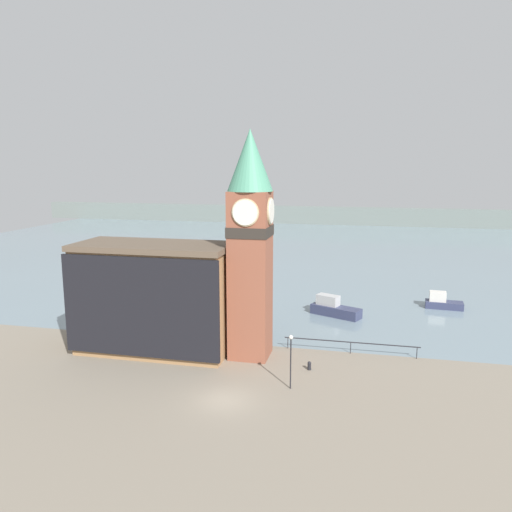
{
  "coord_description": "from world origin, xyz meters",
  "views": [
    {
      "loc": [
        9.56,
        -32.19,
        16.71
      ],
      "look_at": [
        0.84,
        6.62,
        9.45
      ],
      "focal_mm": 35.0,
      "sensor_mm": 36.0,
      "label": 1
    }
  ],
  "objects_px": {
    "boat_near": "(334,308)",
    "lamp_post": "(291,352)",
    "mooring_bollard_near": "(309,365)",
    "clock_tower": "(250,239)",
    "pier_building": "(154,298)",
    "boat_far": "(442,302)"
  },
  "relations": [
    {
      "from": "pier_building",
      "to": "boat_near",
      "type": "bearing_deg",
      "value": 43.54
    },
    {
      "from": "clock_tower",
      "to": "boat_far",
      "type": "bearing_deg",
      "value": 46.26
    },
    {
      "from": "boat_near",
      "to": "mooring_bollard_near",
      "type": "relative_size",
      "value": 8.1
    },
    {
      "from": "pier_building",
      "to": "boat_far",
      "type": "distance_m",
      "value": 34.43
    },
    {
      "from": "pier_building",
      "to": "lamp_post",
      "type": "xyz_separation_m",
      "value": [
        13.26,
        -5.19,
        -2.03
      ]
    },
    {
      "from": "pier_building",
      "to": "boat_near",
      "type": "distance_m",
      "value": 21.35
    },
    {
      "from": "clock_tower",
      "to": "lamp_post",
      "type": "distance_m",
      "value": 10.54
    },
    {
      "from": "boat_far",
      "to": "mooring_bollard_near",
      "type": "relative_size",
      "value": 5.99
    },
    {
      "from": "mooring_bollard_near",
      "to": "lamp_post",
      "type": "distance_m",
      "value": 4.7
    },
    {
      "from": "mooring_bollard_near",
      "to": "boat_far",
      "type": "bearing_deg",
      "value": 58.45
    },
    {
      "from": "boat_near",
      "to": "mooring_bollard_near",
      "type": "distance_m",
      "value": 15.82
    },
    {
      "from": "boat_near",
      "to": "boat_far",
      "type": "height_order",
      "value": "boat_near"
    },
    {
      "from": "pier_building",
      "to": "mooring_bollard_near",
      "type": "distance_m",
      "value": 15.03
    },
    {
      "from": "mooring_bollard_near",
      "to": "lamp_post",
      "type": "bearing_deg",
      "value": -104.51
    },
    {
      "from": "boat_far",
      "to": "lamp_post",
      "type": "xyz_separation_m",
      "value": [
        -14.26,
        -25.43,
        2.23
      ]
    },
    {
      "from": "clock_tower",
      "to": "boat_far",
      "type": "distance_m",
      "value": 28.82
    },
    {
      "from": "pier_building",
      "to": "mooring_bollard_near",
      "type": "xyz_separation_m",
      "value": [
        14.25,
        -1.36,
        -4.58
      ]
    },
    {
      "from": "pier_building",
      "to": "lamp_post",
      "type": "relative_size",
      "value": 3.3
    },
    {
      "from": "mooring_bollard_near",
      "to": "lamp_post",
      "type": "height_order",
      "value": "lamp_post"
    },
    {
      "from": "boat_near",
      "to": "lamp_post",
      "type": "distance_m",
      "value": 19.82
    },
    {
      "from": "boat_near",
      "to": "clock_tower",
      "type": "bearing_deg",
      "value": -90.94
    },
    {
      "from": "boat_near",
      "to": "lamp_post",
      "type": "xyz_separation_m",
      "value": [
        -1.92,
        -19.62,
        2.11
      ]
    }
  ]
}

